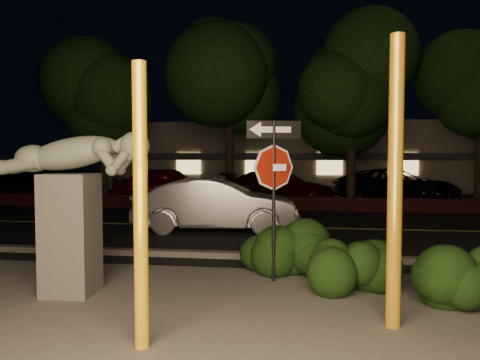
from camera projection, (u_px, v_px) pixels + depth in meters
The scene contains 21 objects.
ground at pixel (285, 215), 16.32m from camera, with size 90.00×90.00×0.00m, color black.
patio at pixel (243, 332), 5.44m from camera, with size 14.00×6.00×0.02m, color #4C4944.
road at pixel (280, 227), 13.35m from camera, with size 80.00×8.00×0.01m, color black.
lane_marking at pixel (280, 227), 13.35m from camera, with size 80.00×0.12×0.01m, color #BCBD4B.
curb at pixel (269, 256), 9.29m from camera, with size 80.00×0.25×0.12m, color #4C4944.
brick_wall at pixel (287, 204), 17.59m from camera, with size 40.00×0.35×0.50m, color #4B1818.
parking_lot at pixel (291, 197), 23.24m from camera, with size 40.00×12.00×0.01m, color black.
building at pixel (295, 156), 31.03m from camera, with size 22.00×10.20×4.00m.
tree_far_a at pixel (103, 79), 20.12m from camera, with size 4.60×4.60×7.43m.
tree_far_b at pixel (229, 60), 19.51m from camera, with size 5.20×5.20×8.41m.
tree_far_c at pixel (353, 64), 18.44m from camera, with size 4.80×4.80×7.84m.
yellow_pole_left at pixel (141, 207), 4.90m from camera, with size 0.15×0.15×3.04m, color yellow.
yellow_pole_right at pixel (395, 183), 5.48m from camera, with size 0.17×0.17×3.47m, color gold.
signpost at pixel (274, 168), 7.51m from camera, with size 0.86×0.26×2.62m.
sculpture at pixel (73, 195), 6.83m from camera, with size 2.25×0.74×2.40m.
hedge_center at pixel (287, 244), 8.11m from camera, with size 2.00×0.94×1.04m, color black.
hedge_right at pixel (354, 259), 6.96m from camera, with size 1.61×0.86×1.05m, color black.
silver_sedan at pixel (217, 205), 12.65m from camera, with size 1.53×4.40×1.45m, color #B6B7BB.
parked_car_red at pixel (168, 185), 20.18m from camera, with size 1.88×4.66×1.59m, color maroon.
parked_car_darkred at pixel (280, 187), 19.74m from camera, with size 2.00×4.91×1.43m, color #3E0F0D.
parked_car_dark at pixel (396, 185), 20.63m from camera, with size 2.48×5.37×1.49m, color black.
Camera 1 is at (0.71, -6.29, 2.06)m, focal length 35.00 mm.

